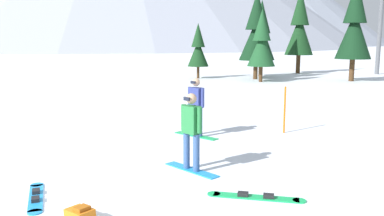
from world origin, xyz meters
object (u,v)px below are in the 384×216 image
Objects in this scene: trail_marker_pole at (285,110)px; pine_tree_young at (261,35)px; snowboarder_foreground at (191,130)px; pine_tree_short at (355,26)px; pine_tree_tall at (300,27)px; loose_snowboard_near_right at (36,197)px; pine_tree_leaning at (262,43)px; loose_snowboard_far_spare at (256,197)px; pine_tree_broad at (198,48)px; snowboarder_midground at (196,106)px; pine_tree_slender at (256,32)px; backpack_orange at (80,214)px.

trail_marker_pole is 20.85m from pine_tree_young.
snowboarder_foreground is 0.25× the size of pine_tree_short.
pine_tree_tall reaches higher than pine_tree_short.
loose_snowboard_near_right is at bearing -153.59° from snowboarder_foreground.
pine_tree_leaning is at bearing -124.18° from pine_tree_tall.
loose_snowboard_far_spare is 24.48m from pine_tree_broad.
snowboarder_midground is 26.04m from pine_tree_tall.
pine_tree_slender is at bearing 78.26° from loose_snowboard_far_spare.
pine_tree_broad is 5.19m from pine_tree_leaning.
loose_snowboard_near_right is 0.23× the size of pine_tree_tall.
pine_tree_broad is 11.36m from pine_tree_short.
backpack_orange is at bearing -129.46° from trail_marker_pole.
snowboarder_foreground is 23.75m from pine_tree_short.
pine_tree_leaning reaches higher than pine_tree_broad.
loose_snowboard_near_right is 0.28× the size of pine_tree_young.
pine_tree_tall reaches higher than pine_tree_leaning.
snowboarder_foreground is at bearing 123.24° from loose_snowboard_far_spare.
snowboarder_midground is at bearing -114.17° from pine_tree_tall.
snowboarder_midground is at bearing 98.97° from loose_snowboard_far_spare.
snowboarder_midground is 1.07× the size of loose_snowboard_near_right.
pine_tree_tall is (10.59, 23.59, 3.07)m from snowboarder_midground.
loose_snowboard_near_right is at bearing -140.04° from trail_marker_pole.
pine_tree_broad is at bearing -164.93° from pine_tree_young.
snowboarder_midground is 17.33m from pine_tree_leaning.
pine_tree_slender reaches higher than pine_tree_leaning.
pine_tree_young is at bearing 79.64° from trail_marker_pole.
pine_tree_young is at bearing 77.39° from loose_snowboard_far_spare.
pine_tree_young is (9.91, 25.54, 3.28)m from loose_snowboard_near_right.
snowboarder_midground is 0.28× the size of pine_tree_slender.
snowboarder_midground is at bearing -107.64° from pine_tree_young.
backpack_orange reaches higher than loose_snowboard_far_spare.
pine_tree_young reaches higher than loose_snowboard_near_right.
pine_tree_young is at bearing 15.07° from pine_tree_broad.
loose_snowboard_near_right is at bearing -112.96° from pine_tree_leaning.
pine_tree_slender reaches higher than trail_marker_pole.
pine_tree_broad is 0.58× the size of pine_tree_short.
snowboarder_foreground is at bearing -122.38° from pine_tree_short.
pine_tree_short is (15.64, 21.40, 3.92)m from loose_snowboard_near_right.
loose_snowboard_far_spare is (4.15, -0.22, -0.00)m from loose_snowboard_near_right.
snowboarder_foreground is at bearing -130.70° from trail_marker_pole.
snowboarder_foreground is 0.35× the size of pine_tree_leaning.
loose_snowboard_near_right is at bearing -111.21° from pine_tree_slender.
pine_tree_slender reaches higher than snowboarder_midground.
pine_tree_leaning is (5.63, 16.29, 1.80)m from snowboarder_midground.
loose_snowboard_far_spare is at bearing 15.14° from backpack_orange.
snowboarder_midground is 0.25× the size of pine_tree_short.
loose_snowboard_far_spare is 0.37× the size of pine_tree_leaning.
pine_tree_young is 0.82× the size of pine_tree_tall.
backpack_orange is at bearing -109.61° from pine_tree_leaning.
backpack_orange is 27.05m from pine_tree_short.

